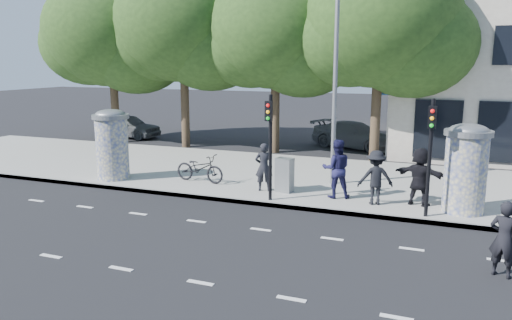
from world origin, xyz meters
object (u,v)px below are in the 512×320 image
at_px(ped_d, 376,178).
at_px(ped_f, 420,177).
at_px(man_road, 504,239).
at_px(ad_column_right, 466,166).
at_px(cabinet_right, 460,194).
at_px(bicycle, 200,168).
at_px(street_lamp, 336,54).
at_px(ped_c, 336,169).
at_px(ped_b, 264,167).
at_px(traffic_pole_far, 430,146).
at_px(cabinet_left, 284,175).
at_px(traffic_pole_near, 270,137).
at_px(car_left, 128,126).
at_px(car_right, 355,135).
at_px(ad_column_left, 112,143).

distance_m(ped_d, ped_f, 1.35).
distance_m(ped_d, man_road, 5.26).
relative_size(ad_column_right, cabinet_right, 2.27).
bearing_deg(bicycle, street_lamp, -67.08).
bearing_deg(ad_column_right, cabinet_right, -118.79).
xyz_separation_m(ped_c, ped_d, (1.31, -0.33, -0.11)).
distance_m(ped_c, cabinet_right, 3.80).
xyz_separation_m(ped_b, man_road, (7.12, -4.39, -0.14)).
bearing_deg(ped_d, ped_b, -23.32).
relative_size(traffic_pole_far, bicycle, 1.71).
distance_m(ped_d, bicycle, 6.52).
bearing_deg(ad_column_right, traffic_pole_far, -137.79).
bearing_deg(cabinet_left, ped_d, 1.38).
distance_m(street_lamp, ped_c, 4.10).
height_order(traffic_pole_near, cabinet_right, traffic_pole_near).
bearing_deg(ped_f, car_left, -12.36).
xyz_separation_m(traffic_pole_near, cabinet_left, (0.11, 1.19, -1.49)).
bearing_deg(cabinet_left, car_right, 96.15).
height_order(ped_c, bicycle, ped_c).
height_order(traffic_pole_near, cabinet_left, traffic_pole_near).
height_order(ped_b, cabinet_left, ped_b).
distance_m(traffic_pole_near, car_left, 16.56).
bearing_deg(man_road, traffic_pole_near, -6.06).
relative_size(traffic_pole_near, ped_c, 1.76).
bearing_deg(ped_d, ped_f, 178.11).
xyz_separation_m(cabinet_left, car_right, (0.51, 10.54, -0.05)).
relative_size(ad_column_right, ped_f, 1.45).
bearing_deg(ped_f, bicycle, 13.94).
height_order(ped_b, cabinet_right, ped_b).
height_order(ped_d, man_road, ped_d).
bearing_deg(ped_c, cabinet_right, 155.74).
bearing_deg(street_lamp, cabinet_right, -26.53).
bearing_deg(man_road, ped_b, -10.76).
relative_size(street_lamp, bicycle, 4.02).
xyz_separation_m(traffic_pole_near, ped_c, (1.92, 1.11, -1.11)).
xyz_separation_m(traffic_pole_near, ped_b, (-0.60, 1.07, -1.24)).
distance_m(ad_column_right, cabinet_left, 5.75).
relative_size(ad_column_right, ped_d, 1.55).
height_order(street_lamp, ped_f, street_lamp).
height_order(ad_column_right, bicycle, ad_column_right).
xyz_separation_m(man_road, cabinet_left, (-6.40, 4.51, -0.11)).
relative_size(ped_d, cabinet_right, 1.47).
xyz_separation_m(ad_column_left, cabinet_left, (6.71, 0.49, -0.80)).
bearing_deg(cabinet_right, car_left, 171.82).
relative_size(cabinet_right, car_right, 0.24).
distance_m(traffic_pole_far, ped_d, 2.14).
distance_m(ped_c, car_right, 10.71).
bearing_deg(man_road, cabinet_left, -14.24).
distance_m(ad_column_left, cabinet_right, 12.31).
relative_size(ped_b, bicycle, 0.84).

